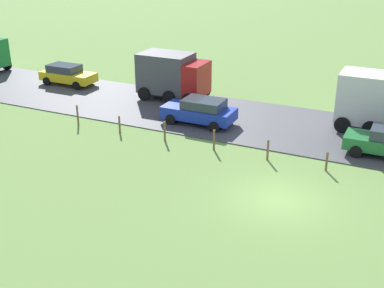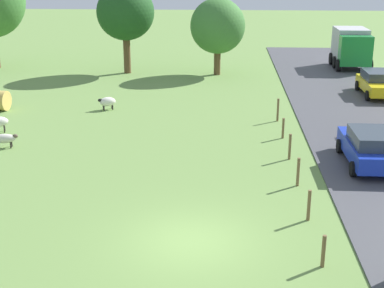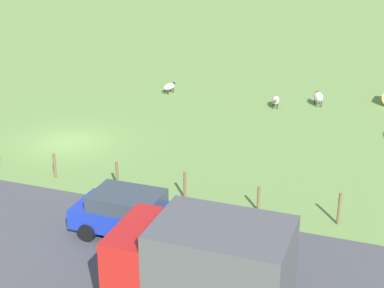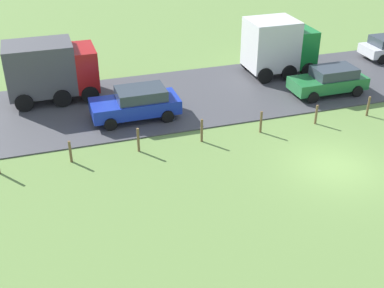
{
  "view_description": "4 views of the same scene",
  "coord_description": "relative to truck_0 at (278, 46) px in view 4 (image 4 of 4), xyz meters",
  "views": [
    {
      "loc": [
        -19.63,
        -5.08,
        11.06
      ],
      "look_at": [
        1.95,
        5.2,
        1.05
      ],
      "focal_mm": 47.13,
      "sensor_mm": 36.0,
      "label": 1
    },
    {
      "loc": [
        0.96,
        -16.1,
        8.78
      ],
      "look_at": [
        -0.29,
        5.64,
        1.41
      ],
      "focal_mm": 52.47,
      "sensor_mm": 36.0,
      "label": 2
    },
    {
      "loc": [
        23.81,
        15.43,
        10.69
      ],
      "look_at": [
        0.43,
        6.92,
        0.98
      ],
      "focal_mm": 53.89,
      "sensor_mm": 36.0,
      "label": 3
    },
    {
      "loc": [
        -16.05,
        11.78,
        11.72
      ],
      "look_at": [
        2.36,
        5.84,
        0.89
      ],
      "focal_mm": 47.24,
      "sensor_mm": 36.0,
      "label": 4
    }
  ],
  "objects": [
    {
      "name": "fence_post_4",
      "position": [
        -6.87,
        10.37,
        -1.27
      ],
      "size": [
        0.12,
        0.12,
        1.19
      ],
      "primitive_type": "cylinder",
      "color": "brown",
      "rests_on": "ground_plane"
    },
    {
      "name": "ground_plane",
      "position": [
        -10.86,
        2.46,
        -1.87
      ],
      "size": [
        160.0,
        160.0,
        0.0
      ],
      "primitive_type": "plane",
      "color": "#6B8E47"
    },
    {
      "name": "fence_post_5",
      "position": [
        -6.87,
        13.44,
        -1.34
      ],
      "size": [
        0.12,
        0.12,
        1.05
      ],
      "primitive_type": "cylinder",
      "color": "brown",
      "rests_on": "ground_plane"
    },
    {
      "name": "fence_post_0",
      "position": [
        -6.87,
        -1.93,
        -1.32
      ],
      "size": [
        0.12,
        0.12,
        1.09
      ],
      "primitive_type": "cylinder",
      "color": "brown",
      "rests_on": "ground_plane"
    },
    {
      "name": "truck_0",
      "position": [
        0.0,
        0.0,
        0.0
      ],
      "size": [
        2.81,
        4.09,
        3.45
      ],
      "color": "#197F33",
      "rests_on": "road_strip"
    },
    {
      "name": "car_5",
      "position": [
        -3.49,
        9.69,
        -0.98
      ],
      "size": [
        2.2,
        4.51,
        1.6
      ],
      "color": "#1933B2",
      "rests_on": "road_strip"
    },
    {
      "name": "fence_post_3",
      "position": [
        -6.87,
        7.29,
        -1.28
      ],
      "size": [
        0.12,
        0.12,
        1.18
      ],
      "primitive_type": "cylinder",
      "color": "brown",
      "rests_on": "ground_plane"
    },
    {
      "name": "fence_post_1",
      "position": [
        -6.87,
        1.14,
        -1.35
      ],
      "size": [
        0.12,
        0.12,
        1.03
      ],
      "primitive_type": "cylinder",
      "color": "brown",
      "rests_on": "ground_plane"
    },
    {
      "name": "road_strip",
      "position": [
        -1.71,
        2.46,
        -1.84
      ],
      "size": [
        8.0,
        80.0,
        0.06
      ],
      "primitive_type": "cube",
      "color": "#47474C",
      "rests_on": "ground_plane"
    },
    {
      "name": "car_3",
      "position": [
        -3.77,
        -1.45,
        -1.0
      ],
      "size": [
        2.01,
        4.34,
        1.55
      ],
      "color": "#237238",
      "rests_on": "road_strip"
    },
    {
      "name": "truck_1",
      "position": [
        0.38,
        13.61,
        -0.06
      ],
      "size": [
        2.83,
        4.81,
        3.23
      ],
      "color": "#B21919",
      "rests_on": "road_strip"
    },
    {
      "name": "fence_post_2",
      "position": [
        -6.87,
        4.22,
        -1.3
      ],
      "size": [
        0.12,
        0.12,
        1.13
      ],
      "primitive_type": "cylinder",
      "color": "brown",
      "rests_on": "ground_plane"
    }
  ]
}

